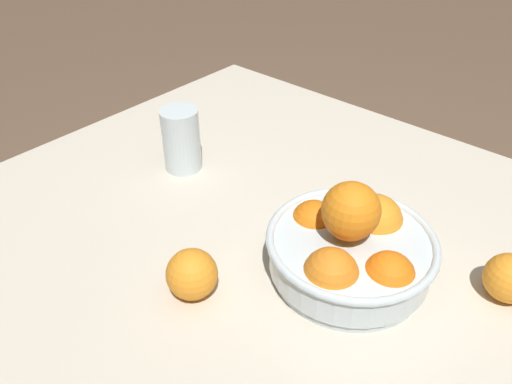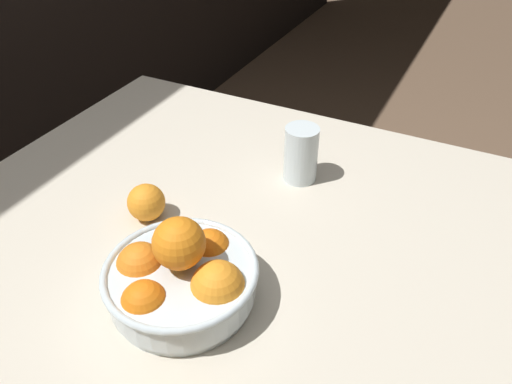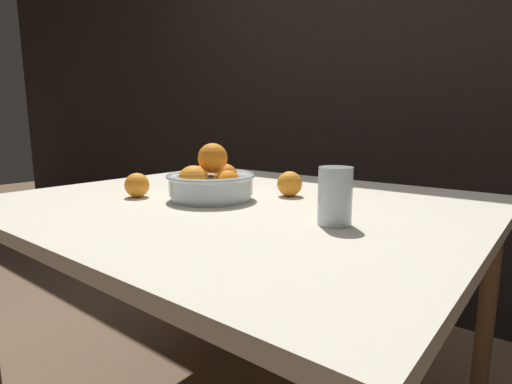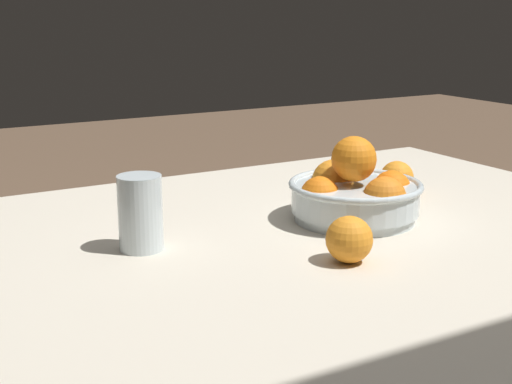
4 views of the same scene
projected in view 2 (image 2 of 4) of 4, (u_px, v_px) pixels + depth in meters
dining_table at (181, 292)px, 0.91m from camera, size 1.24×1.08×0.73m
fruit_bowl at (181, 276)px, 0.77m from camera, size 0.24×0.24×0.16m
juice_glass at (301, 157)px, 1.04m from camera, size 0.07×0.07×0.12m
orange_loose_front at (146, 202)px, 0.94m from camera, size 0.07×0.07×0.07m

